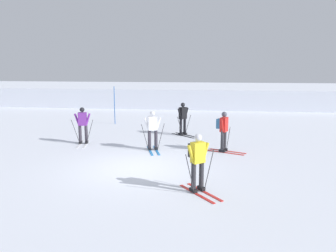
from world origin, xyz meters
The scene contains 8 objects.
ground_plane centered at (0.00, 0.00, 0.00)m, with size 120.00×120.00×0.00m, color silver.
far_snow_ridge centered at (0.00, 19.76, 0.82)m, with size 80.00×8.37×1.64m, color silver.
skier_black centered at (1.14, 5.89, 0.92)m, with size 1.46×1.32×1.71m.
skier_red centered at (3.10, 2.75, 0.95)m, with size 1.62×0.97×1.71m.
skier_white centered at (0.11, 2.68, 0.96)m, with size 0.96×1.64×1.71m.
skier_yellow centered at (2.21, -1.88, 0.96)m, with size 1.29×1.48×1.71m.
skier_purple centered at (-3.29, 3.37, 0.92)m, with size 0.99×1.64×1.71m.
trail_marker_pole centered at (-3.34, 8.70, 1.16)m, with size 0.04×0.04×2.33m, color #1E56AD.
Camera 1 is at (2.55, -11.03, 3.61)m, focal length 35.38 mm.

